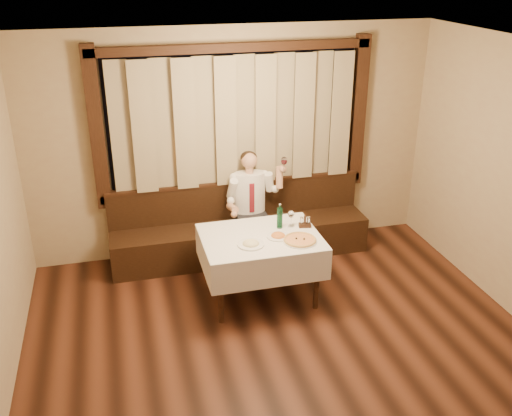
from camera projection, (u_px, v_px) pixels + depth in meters
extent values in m
cube|color=black|center=(311.00, 401.00, 4.91)|extent=(5.00, 6.00, 0.01)
cube|color=silver|center=(328.00, 73.00, 3.77)|extent=(5.00, 6.00, 0.01)
cube|color=tan|center=(234.00, 143.00, 6.99)|extent=(5.00, 0.01, 2.80)
cube|color=black|center=(234.00, 119.00, 6.85)|extent=(3.00, 0.02, 1.60)
cube|color=orange|center=(177.00, 148.00, 6.80)|extent=(0.50, 0.01, 0.40)
cube|color=black|center=(235.00, 186.00, 7.16)|extent=(3.30, 0.12, 0.10)
cube|color=black|center=(233.00, 47.00, 6.47)|extent=(3.30, 0.12, 0.10)
cube|color=black|center=(96.00, 130.00, 6.45)|extent=(0.16, 0.12, 1.90)
cube|color=black|center=(358.00, 112.00, 7.18)|extent=(0.16, 0.12, 1.90)
cube|color=#8E815B|center=(235.00, 122.00, 6.76)|extent=(2.90, 0.08, 1.55)
cube|color=black|center=(241.00, 240.00, 7.18)|extent=(3.20, 0.60, 0.45)
cube|color=black|center=(236.00, 200.00, 7.21)|extent=(3.20, 0.12, 0.45)
cube|color=black|center=(236.00, 182.00, 7.11)|extent=(3.20, 0.14, 0.04)
cylinder|color=black|center=(221.00, 293.00, 5.82)|extent=(0.06, 0.06, 0.71)
cylinder|color=black|center=(317.00, 279.00, 6.06)|extent=(0.06, 0.06, 0.71)
cylinder|color=black|center=(208.00, 259.00, 6.47)|extent=(0.06, 0.06, 0.71)
cylinder|color=black|center=(295.00, 248.00, 6.71)|extent=(0.06, 0.06, 0.71)
cube|color=black|center=(261.00, 238.00, 6.11)|extent=(1.20, 0.90, 0.04)
cube|color=white|center=(261.00, 236.00, 6.10)|extent=(1.26, 0.96, 0.01)
cube|color=white|center=(273.00, 273.00, 5.75)|extent=(1.26, 0.01, 0.35)
cube|color=white|center=(250.00, 232.00, 6.60)|extent=(1.26, 0.01, 0.35)
cube|color=white|center=(203.00, 258.00, 6.03)|extent=(0.01, 0.96, 0.35)
cube|color=white|center=(315.00, 244.00, 6.32)|extent=(0.01, 0.96, 0.35)
cylinder|color=white|center=(300.00, 241.00, 5.99)|extent=(0.36, 0.36, 0.01)
cylinder|color=#BF531C|center=(300.00, 240.00, 5.98)|extent=(0.33, 0.33, 0.01)
torus|color=tan|center=(300.00, 240.00, 5.98)|extent=(0.35, 0.35, 0.03)
sphere|color=black|center=(296.00, 238.00, 5.99)|extent=(0.02, 0.02, 0.02)
sphere|color=black|center=(304.00, 239.00, 5.98)|extent=(0.02, 0.02, 0.02)
cylinder|color=white|center=(278.00, 236.00, 6.08)|extent=(0.25, 0.25, 0.02)
ellipsoid|color=#BE561E|center=(278.00, 233.00, 6.06)|extent=(0.15, 0.15, 0.07)
cylinder|color=white|center=(251.00, 244.00, 5.91)|extent=(0.28, 0.28, 0.02)
ellipsoid|color=#D7BF8B|center=(251.00, 240.00, 5.89)|extent=(0.17, 0.17, 0.08)
cylinder|color=#0F4728|center=(280.00, 218.00, 6.24)|extent=(0.06, 0.06, 0.23)
cylinder|color=#0F4728|center=(280.00, 207.00, 6.19)|extent=(0.03, 0.03, 0.05)
cylinder|color=silver|center=(280.00, 204.00, 6.17)|extent=(0.03, 0.03, 0.01)
cylinder|color=white|center=(291.00, 226.00, 6.32)|extent=(0.06, 0.06, 0.01)
cylinder|color=white|center=(291.00, 222.00, 6.30)|extent=(0.01, 0.01, 0.10)
ellipsoid|color=white|center=(291.00, 214.00, 6.26)|extent=(0.07, 0.07, 0.09)
cube|color=black|center=(305.00, 225.00, 6.30)|extent=(0.14, 0.09, 0.04)
cube|color=black|center=(305.00, 219.00, 6.27)|extent=(0.03, 0.07, 0.10)
cylinder|color=white|center=(301.00, 221.00, 6.27)|extent=(0.04, 0.04, 0.08)
cylinder|color=silver|center=(302.00, 218.00, 6.26)|extent=(0.04, 0.04, 0.01)
cylinder|color=white|center=(308.00, 221.00, 6.28)|extent=(0.04, 0.04, 0.08)
cylinder|color=silver|center=(308.00, 217.00, 6.26)|extent=(0.04, 0.04, 0.01)
cube|color=black|center=(252.00, 221.00, 6.99)|extent=(0.37, 0.42, 0.15)
cube|color=black|center=(248.00, 251.00, 6.91)|extent=(0.10, 0.11, 0.45)
cube|color=black|center=(265.00, 249.00, 6.96)|extent=(0.10, 0.11, 0.45)
ellipsoid|color=white|center=(249.00, 192.00, 6.98)|extent=(0.39, 0.24, 0.50)
cube|color=maroon|center=(252.00, 198.00, 6.88)|extent=(0.06, 0.01, 0.37)
cylinder|color=tan|center=(249.00, 170.00, 6.86)|extent=(0.09, 0.09, 0.07)
sphere|color=tan|center=(249.00, 160.00, 6.82)|extent=(0.20, 0.20, 0.20)
ellipsoid|color=black|center=(249.00, 157.00, 6.83)|extent=(0.20, 0.20, 0.15)
sphere|color=white|center=(234.00, 178.00, 6.86)|extent=(0.12, 0.12, 0.12)
sphere|color=white|center=(264.00, 175.00, 6.94)|extent=(0.12, 0.12, 0.12)
sphere|color=tan|center=(234.00, 215.00, 6.62)|extent=(0.08, 0.08, 0.08)
sphere|color=tan|center=(283.00, 169.00, 6.79)|extent=(0.09, 0.09, 0.09)
cylinder|color=white|center=(284.00, 167.00, 6.75)|extent=(0.01, 0.01, 0.10)
ellipsoid|color=white|center=(284.00, 160.00, 6.72)|extent=(0.08, 0.08, 0.10)
ellipsoid|color=#4C070F|center=(284.00, 162.00, 6.73)|extent=(0.06, 0.06, 0.06)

